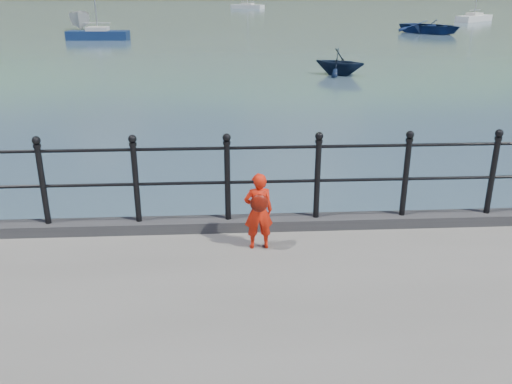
{
  "coord_description": "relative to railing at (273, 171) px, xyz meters",
  "views": [
    {
      "loc": [
        -0.62,
        -6.9,
        4.13
      ],
      "look_at": [
        -0.22,
        -0.2,
        1.55
      ],
      "focal_mm": 38.0,
      "sensor_mm": 36.0,
      "label": 1
    }
  ],
  "objects": [
    {
      "name": "child",
      "position": [
        -0.22,
        -0.58,
        -0.32
      ],
      "size": [
        0.38,
        0.32,
        0.99
      ],
      "rotation": [
        0.0,
        0.0,
        3.22
      ],
      "color": "red",
      "rests_on": "quay"
    },
    {
      "name": "sailboat_far",
      "position": [
        29.37,
        59.38,
        -1.48
      ],
      "size": [
        5.82,
        5.33,
        8.9
      ],
      "rotation": [
        0.0,
        0.0,
        0.71
      ],
      "color": "white",
      "rests_on": "ground"
    },
    {
      "name": "launch_blue",
      "position": [
        18.01,
        42.91,
        -1.22
      ],
      "size": [
        6.75,
        7.16,
        1.21
      ],
      "primitive_type": "imported",
      "rotation": [
        0.0,
        0.0,
        0.61
      ],
      "color": "navy",
      "rests_on": "ground"
    },
    {
      "name": "launch_navy",
      "position": [
        4.98,
        19.59,
        -1.18
      ],
      "size": [
        3.18,
        3.08,
        1.28
      ],
      "primitive_type": "imported",
      "rotation": [
        0.0,
        0.0,
        1.0
      ],
      "color": "black",
      "rests_on": "ground"
    },
    {
      "name": "railing",
      "position": [
        0.0,
        0.0,
        0.0
      ],
      "size": [
        18.11,
        0.11,
        1.2
      ],
      "color": "black",
      "rests_on": "kerb"
    },
    {
      "name": "sailboat_port",
      "position": [
        -10.57,
        38.62,
        -1.48
      ],
      "size": [
        4.88,
        1.82,
        7.14
      ],
      "rotation": [
        0.0,
        0.0,
        -0.06
      ],
      "color": "#122650",
      "rests_on": "ground"
    },
    {
      "name": "sailboat_deep",
      "position": [
        3.94,
        97.61,
        -1.48
      ],
      "size": [
        6.17,
        4.82,
        9.07
      ],
      "rotation": [
        0.0,
        0.0,
        -0.56
      ],
      "color": "white",
      "rests_on": "ground"
    },
    {
      "name": "launch_white",
      "position": [
        -14.13,
        47.95,
        -0.87
      ],
      "size": [
        2.71,
        5.19,
        1.91
      ],
      "primitive_type": "imported",
      "rotation": [
        0.0,
        0.0,
        0.18
      ],
      "color": "silver",
      "rests_on": "ground"
    },
    {
      "name": "far_shore",
      "position": [
        38.34,
        239.56,
        -24.39
      ],
      "size": [
        830.0,
        200.0,
        156.0
      ],
      "color": "#333A21",
      "rests_on": "ground"
    },
    {
      "name": "ground",
      "position": [
        -0.0,
        0.15,
        -1.82
      ],
      "size": [
        600.0,
        600.0,
        0.0
      ],
      "primitive_type": "plane",
      "color": "#2D4251",
      "rests_on": "ground"
    },
    {
      "name": "kerb",
      "position": [
        -0.0,
        -0.0,
        -0.75
      ],
      "size": [
        60.0,
        0.3,
        0.15
      ],
      "primitive_type": "cube",
      "color": "#28282B",
      "rests_on": "quay"
    }
  ]
}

